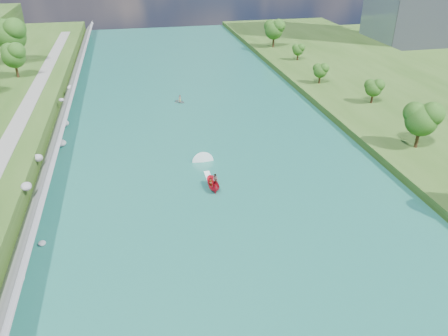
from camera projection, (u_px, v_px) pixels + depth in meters
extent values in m
plane|color=#2D5119|center=(239.00, 232.00, 56.25)|extent=(260.00, 260.00, 0.00)
cube|color=#17594B|center=(210.00, 161.00, 73.43)|extent=(55.00, 240.00, 0.10)
cube|color=slate|center=(47.00, 167.00, 67.81)|extent=(3.54, 236.00, 4.05)
ellipsoid|color=gray|center=(19.00, 278.00, 46.68)|extent=(1.07, 1.20, 0.82)
ellipsoid|color=gray|center=(42.00, 243.00, 53.68)|extent=(0.95, 1.01, 0.62)
ellipsoid|color=gray|center=(26.00, 186.00, 59.51)|extent=(1.45, 1.69, 1.14)
ellipsoid|color=gray|center=(38.00, 158.00, 68.28)|extent=(1.52, 1.24, 1.22)
ellipsoid|color=gray|center=(62.00, 143.00, 78.23)|extent=(1.59, 1.93, 1.09)
ellipsoid|color=gray|center=(65.00, 123.00, 85.80)|extent=(1.58, 1.57, 1.20)
ellipsoid|color=gray|center=(61.00, 100.00, 91.30)|extent=(1.11, 1.09, 0.71)
ellipsoid|color=gray|center=(70.00, 88.00, 101.17)|extent=(1.57, 1.99, 1.20)
ellipsoid|color=#185015|center=(14.00, 57.00, 102.03)|extent=(5.78, 5.78, 9.63)
ellipsoid|color=#185015|center=(11.00, 37.00, 112.09)|extent=(8.17, 8.17, 13.62)
ellipsoid|color=#185015|center=(421.00, 121.00, 72.63)|extent=(5.75, 5.75, 9.58)
ellipsoid|color=#185015|center=(374.00, 89.00, 92.82)|extent=(3.77, 3.77, 6.28)
ellipsoid|color=#185015|center=(320.00, 72.00, 105.26)|extent=(3.53, 3.53, 5.88)
ellipsoid|color=#185015|center=(298.00, 50.00, 124.83)|extent=(3.31, 3.31, 5.51)
ellipsoid|color=#185015|center=(274.00, 31.00, 137.96)|extent=(6.13, 6.13, 10.22)
imported|color=red|center=(213.00, 184.00, 65.14)|extent=(1.74, 4.11, 1.56)
imported|color=#66605B|center=(211.00, 183.00, 64.53)|extent=(0.67, 0.49, 1.69)
imported|color=#66605B|center=(215.00, 179.00, 65.44)|extent=(1.10, 1.06, 1.78)
cube|color=white|center=(209.00, 179.00, 68.08)|extent=(0.90, 5.00, 0.06)
imported|color=gray|center=(180.00, 101.00, 98.59)|extent=(3.10, 3.18, 0.54)
imported|color=#66605B|center=(180.00, 98.00, 98.26)|extent=(0.75, 0.54, 1.44)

